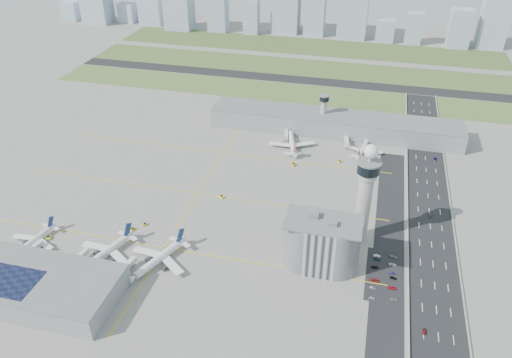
% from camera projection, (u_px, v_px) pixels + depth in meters
% --- Properties ---
extents(ground, '(1000.00, 1000.00, 0.00)m').
position_uv_depth(ground, '(242.00, 228.00, 314.15)').
color(ground, gray).
extents(grass_strip_0, '(480.00, 50.00, 0.08)m').
position_uv_depth(grass_strip_0, '(283.00, 92.00, 502.97)').
color(grass_strip_0, '#4F6E34').
rests_on(grass_strip_0, ground).
extents(grass_strip_1, '(480.00, 60.00, 0.08)m').
position_uv_depth(grass_strip_1, '(296.00, 67.00, 564.54)').
color(grass_strip_1, '#455729').
rests_on(grass_strip_1, ground).
extents(grass_strip_2, '(480.00, 70.00, 0.08)m').
position_uv_depth(grass_strip_2, '(307.00, 46.00, 630.21)').
color(grass_strip_2, '#425628').
rests_on(grass_strip_2, ground).
extents(runway, '(480.00, 22.00, 0.10)m').
position_uv_depth(runway, '(290.00, 79.00, 533.33)').
color(runway, black).
rests_on(runway, ground).
extents(highway, '(28.00, 500.00, 0.10)m').
position_uv_depth(highway, '(433.00, 257.00, 290.40)').
color(highway, black).
rests_on(highway, ground).
extents(barrier_left, '(0.60, 500.00, 1.20)m').
position_uv_depth(barrier_left, '(408.00, 253.00, 293.00)').
color(barrier_left, '#9E9E99').
rests_on(barrier_left, ground).
extents(barrier_right, '(0.60, 500.00, 1.20)m').
position_uv_depth(barrier_right, '(458.00, 260.00, 287.22)').
color(barrier_right, '#9E9E99').
rests_on(barrier_right, ground).
extents(landside_road, '(18.00, 260.00, 0.08)m').
position_uv_depth(landside_road, '(388.00, 261.00, 287.36)').
color(landside_road, black).
rests_on(landside_road, ground).
extents(parking_lot, '(20.00, 44.00, 0.10)m').
position_uv_depth(parking_lot, '(384.00, 275.00, 277.91)').
color(parking_lot, black).
rests_on(parking_lot, ground).
extents(taxiway_line_h_0, '(260.00, 0.60, 0.01)m').
position_uv_depth(taxiway_line_h_0, '(165.00, 248.00, 297.78)').
color(taxiway_line_h_0, yellow).
rests_on(taxiway_line_h_0, ground).
extents(taxiway_line_h_1, '(260.00, 0.60, 0.01)m').
position_uv_depth(taxiway_line_h_1, '(199.00, 193.00, 347.03)').
color(taxiway_line_h_1, yellow).
rests_on(taxiway_line_h_1, ground).
extents(taxiway_line_h_2, '(260.00, 0.60, 0.01)m').
position_uv_depth(taxiway_line_h_2, '(224.00, 153.00, 396.29)').
color(taxiway_line_h_2, yellow).
rests_on(taxiway_line_h_2, ground).
extents(taxiway_line_v, '(0.60, 260.00, 0.01)m').
position_uv_depth(taxiway_line_v, '(199.00, 193.00, 347.03)').
color(taxiway_line_v, yellow).
rests_on(taxiway_line_v, ground).
extents(control_tower, '(14.00, 14.00, 64.50)m').
position_uv_depth(control_tower, '(366.00, 190.00, 287.21)').
color(control_tower, '#ADAAA5').
rests_on(control_tower, ground).
extents(secondary_tower, '(8.60, 8.60, 31.90)m').
position_uv_depth(secondary_tower, '(324.00, 110.00, 421.09)').
color(secondary_tower, '#ADAAA5').
rests_on(secondary_tower, ground).
extents(admin_building, '(42.00, 24.00, 33.50)m').
position_uv_depth(admin_building, '(322.00, 244.00, 277.22)').
color(admin_building, '#B2B2B7').
rests_on(admin_building, ground).
extents(terminal_pier, '(210.00, 32.00, 15.80)m').
position_uv_depth(terminal_pier, '(334.00, 124.00, 423.19)').
color(terminal_pier, gray).
rests_on(terminal_pier, ground).
extents(near_terminal, '(84.00, 42.00, 13.00)m').
position_uv_depth(near_terminal, '(39.00, 286.00, 261.57)').
color(near_terminal, gray).
rests_on(near_terminal, ground).
extents(airplane_near_a, '(37.00, 41.33, 10.15)m').
position_uv_depth(airplane_near_a, '(32.00, 239.00, 297.08)').
color(airplane_near_a, white).
rests_on(airplane_near_a, ground).
extents(airplane_near_b, '(48.59, 52.64, 12.08)m').
position_uv_depth(airplane_near_b, '(104.00, 249.00, 287.26)').
color(airplane_near_b, white).
rests_on(airplane_near_b, ground).
extents(airplane_near_c, '(51.54, 55.33, 12.49)m').
position_uv_depth(airplane_near_c, '(157.00, 256.00, 282.12)').
color(airplane_near_c, white).
rests_on(airplane_near_c, ground).
extents(airplane_far_a, '(48.24, 52.84, 12.41)m').
position_uv_depth(airplane_far_a, '(292.00, 139.00, 402.32)').
color(airplane_far_a, white).
rests_on(airplane_far_a, ground).
extents(airplane_far_b, '(36.44, 40.93, 10.18)m').
position_uv_depth(airplane_far_b, '(364.00, 146.00, 395.22)').
color(airplane_far_b, white).
rests_on(airplane_far_b, ground).
extents(jet_bridge_near_0, '(5.39, 14.31, 5.70)m').
position_uv_depth(jet_bridge_near_0, '(24.00, 258.00, 285.87)').
color(jet_bridge_near_0, silver).
rests_on(jet_bridge_near_0, ground).
extents(jet_bridge_near_1, '(5.39, 14.31, 5.70)m').
position_uv_depth(jet_bridge_near_1, '(71.00, 266.00, 279.68)').
color(jet_bridge_near_1, silver).
rests_on(jet_bridge_near_1, ground).
extents(jet_bridge_near_2, '(5.39, 14.31, 5.70)m').
position_uv_depth(jet_bridge_near_2, '(120.00, 275.00, 273.49)').
color(jet_bridge_near_2, silver).
rests_on(jet_bridge_near_2, ground).
extents(jet_bridge_far_0, '(5.39, 14.31, 5.70)m').
position_uv_depth(jet_bridge_far_0, '(286.00, 132.00, 420.59)').
color(jet_bridge_far_0, silver).
rests_on(jet_bridge_far_0, ground).
extents(jet_bridge_far_1, '(5.39, 14.31, 5.70)m').
position_uv_depth(jet_bridge_far_1, '(346.00, 139.00, 410.27)').
color(jet_bridge_far_1, silver).
rests_on(jet_bridge_far_1, ground).
extents(tug_0, '(3.35, 4.09, 2.06)m').
position_uv_depth(tug_0, '(48.00, 238.00, 304.28)').
color(tug_0, yellow).
rests_on(tug_0, ground).
extents(tug_1, '(3.39, 3.40, 1.65)m').
position_uv_depth(tug_1, '(145.00, 224.00, 316.02)').
color(tug_1, gold).
rests_on(tug_1, ground).
extents(tug_2, '(2.89, 3.48, 1.74)m').
position_uv_depth(tug_2, '(132.00, 229.00, 311.70)').
color(tug_2, '#DA9000').
rests_on(tug_2, ground).
extents(tug_3, '(3.75, 3.19, 1.84)m').
position_uv_depth(tug_3, '(221.00, 197.00, 342.09)').
color(tug_3, yellow).
rests_on(tug_3, ground).
extents(tug_4, '(3.66, 4.24, 2.07)m').
position_uv_depth(tug_4, '(293.00, 164.00, 378.69)').
color(tug_4, yellow).
rests_on(tug_4, ground).
extents(tug_5, '(3.29, 3.39, 1.63)m').
position_uv_depth(tug_5, '(340.00, 161.00, 383.02)').
color(tug_5, '#ECAF0C').
rests_on(tug_5, ground).
extents(car_lot_0, '(3.30, 1.51, 1.10)m').
position_uv_depth(car_lot_0, '(372.00, 298.00, 262.31)').
color(car_lot_0, '#B5BBCA').
rests_on(car_lot_0, ground).
extents(car_lot_1, '(3.75, 1.58, 1.20)m').
position_uv_depth(car_lot_1, '(373.00, 288.00, 268.63)').
color(car_lot_1, gray).
rests_on(car_lot_1, ground).
extents(car_lot_2, '(4.92, 2.67, 1.31)m').
position_uv_depth(car_lot_2, '(375.00, 280.00, 273.54)').
color(car_lot_2, '#A71F1E').
rests_on(car_lot_2, ground).
extents(car_lot_3, '(4.02, 2.03, 1.12)m').
position_uv_depth(car_lot_3, '(375.00, 267.00, 282.50)').
color(car_lot_3, black).
rests_on(car_lot_3, ground).
extents(car_lot_4, '(3.69, 1.65, 1.23)m').
position_uv_depth(car_lot_4, '(378.00, 259.00, 288.13)').
color(car_lot_4, navy).
rests_on(car_lot_4, ground).
extents(car_lot_5, '(4.08, 1.64, 1.32)m').
position_uv_depth(car_lot_5, '(377.00, 256.00, 290.49)').
color(car_lot_5, silver).
rests_on(car_lot_5, ground).
extents(car_lot_6, '(3.96, 1.94, 1.08)m').
position_uv_depth(car_lot_6, '(394.00, 300.00, 261.30)').
color(car_lot_6, gray).
rests_on(car_lot_6, ground).
extents(car_lot_7, '(4.45, 1.97, 1.27)m').
position_uv_depth(car_lot_7, '(392.00, 288.00, 268.53)').
color(car_lot_7, '#B50E1C').
rests_on(car_lot_7, ground).
extents(car_lot_8, '(3.78, 1.92, 1.23)m').
position_uv_depth(car_lot_8, '(393.00, 278.00, 275.06)').
color(car_lot_8, black).
rests_on(car_lot_8, ground).
extents(car_lot_9, '(3.48, 1.61, 1.11)m').
position_uv_depth(car_lot_9, '(392.00, 273.00, 278.43)').
color(car_lot_9, navy).
rests_on(car_lot_9, ground).
extents(car_lot_10, '(4.47, 2.28, 1.21)m').
position_uv_depth(car_lot_10, '(392.00, 265.00, 284.26)').
color(car_lot_10, silver).
rests_on(car_lot_10, ground).
extents(car_lot_11, '(4.50, 2.28, 1.25)m').
position_uv_depth(car_lot_11, '(393.00, 257.00, 289.95)').
color(car_lot_11, gray).
rests_on(car_lot_11, ground).
extents(car_hw_0, '(1.53, 3.74, 1.27)m').
position_uv_depth(car_hw_0, '(424.00, 332.00, 243.34)').
color(car_hw_0, maroon).
rests_on(car_hw_0, ground).
extents(car_hw_1, '(1.74, 3.85, 1.23)m').
position_uv_depth(car_hw_1, '(430.00, 216.00, 323.63)').
color(car_hw_1, '#242529').
rests_on(car_hw_1, ground).
extents(car_hw_2, '(2.03, 4.26, 1.17)m').
position_uv_depth(car_hw_2, '(435.00, 159.00, 386.75)').
color(car_hw_2, navy).
rests_on(car_hw_2, ground).
extents(car_hw_4, '(1.61, 3.66, 1.23)m').
position_uv_depth(car_hw_4, '(416.00, 124.00, 439.87)').
color(car_hw_4, '#989AA4').
rests_on(car_hw_4, ground).
extents(skyline_bldg_0, '(24.05, 19.24, 26.50)m').
position_uv_depth(skyline_bldg_0, '(71.00, 11.00, 731.21)').
color(skyline_bldg_0, '#9EADC1').
rests_on(skyline_bldg_0, ground).
extents(skyline_bldg_2, '(22.81, 18.25, 26.79)m').
position_uv_depth(skyline_bldg_2, '(127.00, 13.00, 720.24)').
color(skyline_bldg_2, '#9EADC1').
rests_on(skyline_bldg_2, ground).
extents(skyline_bldg_3, '(32.30, 25.84, 36.93)m').
position_uv_depth(skyline_bldg_3, '(152.00, 11.00, 710.53)').
color(skyline_bldg_3, '#9EADC1').
rests_on(skyline_bldg_3, ground).
extents(skyline_bldg_4, '(35.81, 28.65, 60.36)m').
position_uv_depth(skyline_bldg_4, '(179.00, 7.00, 681.11)').
color(skyline_bldg_4, '#9EADC1').
rests_on(skyline_bldg_4, ground).
extents(skyline_bldg_5, '(25.49, 20.39, 66.89)m').
position_uv_depth(skyline_bldg_5, '(218.00, 6.00, 671.83)').
color(skyline_bldg_5, '#9EADC1').
rests_on(skyline_bldg_5, ground).
extents(skyline_bldg_6, '(20.04, 16.03, 45.20)m').
position_uv_depth(skyline_bldg_6, '(251.00, 17.00, 666.37)').
color(skyline_bldg_6, '#9EADC1').
rests_on(skyline_bldg_6, ground).
extents(skyline_bldg_7, '(35.76, 28.61, 61.22)m').
position_uv_depth(skyline_bldg_7, '(286.00, 9.00, 668.77)').
color(skyline_bldg_7, '#9EADC1').
rests_on(skyline_bldg_7, ground).
extents(skyline_bldg_8, '(26.33, 21.06, 83.39)m').
position_uv_depth(skyline_bldg_8, '(316.00, 3.00, 650.24)').
color(skyline_bldg_8, '#9EADC1').
rests_on(skyline_bldg_8, ground).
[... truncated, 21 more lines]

